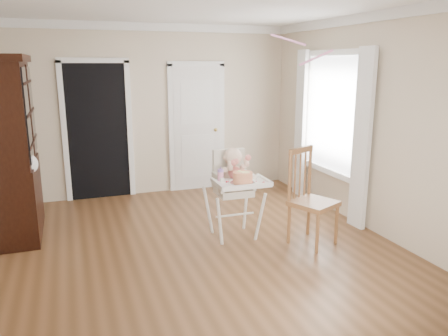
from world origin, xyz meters
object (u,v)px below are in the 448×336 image
object	(u,v)px
high_chair	(234,184)
cake	(243,178)
sippy_cup	(221,175)
china_cabinet	(12,148)
dining_chair	(311,200)

from	to	relation	value
high_chair	cake	xyz separation A→B (m)	(-0.00, -0.29, 0.15)
cake	high_chair	bearing A→B (deg)	89.64
high_chair	cake	world-z (taller)	high_chair
cake	sippy_cup	bearing A→B (deg)	138.79
sippy_cup	china_cabinet	xyz separation A→B (m)	(-2.28, 1.09, 0.26)
high_chair	dining_chair	world-z (taller)	dining_chair
high_chair	cake	size ratio (longest dim) A/B	3.80
china_cabinet	dining_chair	bearing A→B (deg)	-23.98
cake	dining_chair	world-z (taller)	dining_chair
china_cabinet	dining_chair	world-z (taller)	china_cabinet
sippy_cup	dining_chair	bearing A→B (deg)	-20.09
cake	sippy_cup	distance (m)	0.27
china_cabinet	sippy_cup	bearing A→B (deg)	-25.61
sippy_cup	china_cabinet	bearing A→B (deg)	154.39
high_chair	sippy_cup	world-z (taller)	high_chair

